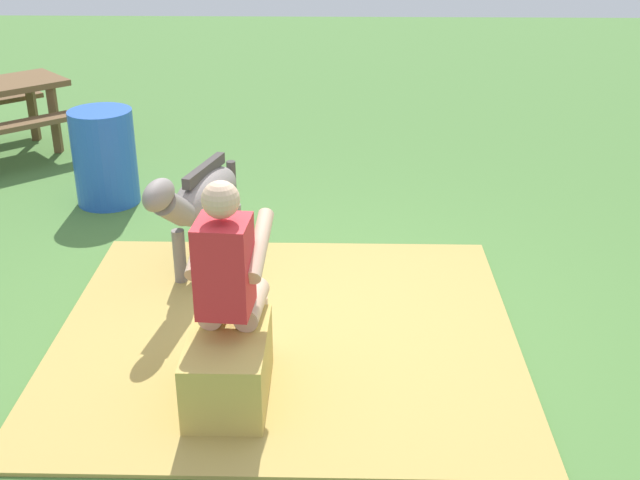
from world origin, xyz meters
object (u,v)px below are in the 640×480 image
pony_standing (201,201)px  water_barrel (105,157)px  person_seated (229,276)px  hay_bale (229,369)px

pony_standing → water_barrel: (1.39, 1.07, -0.16)m
person_seated → pony_standing: person_seated is taller
person_seated → water_barrel: 3.15m
pony_standing → person_seated: bearing=-164.5°
pony_standing → hay_bale: bearing=-166.4°
hay_bale → water_barrel: 3.29m
pony_standing → water_barrel: bearing=37.7°
person_seated → pony_standing: bearing=15.5°
hay_bale → person_seated: size_ratio=0.55×
person_seated → pony_standing: size_ratio=0.98×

